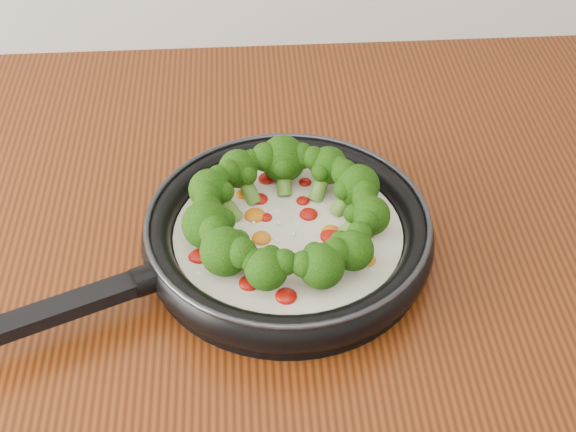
{
  "coord_description": "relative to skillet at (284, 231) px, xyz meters",
  "views": [
    {
      "loc": [
        -0.02,
        0.49,
        1.48
      ],
      "look_at": [
        0.02,
        1.08,
        0.95
      ],
      "focal_mm": 51.19,
      "sensor_mm": 36.0,
      "label": 1
    }
  ],
  "objects": [
    {
      "name": "skillet",
      "position": [
        0.0,
        0.0,
        0.0
      ],
      "size": [
        0.47,
        0.38,
        0.08
      ],
      "color": "black",
      "rests_on": "counter"
    }
  ]
}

